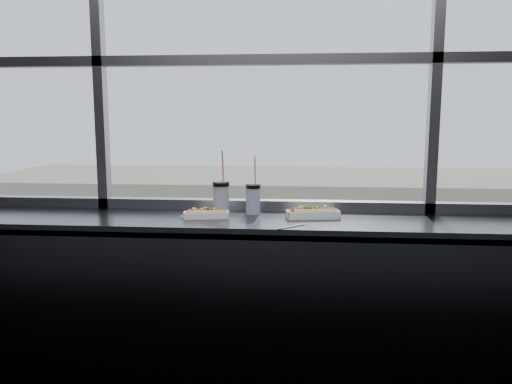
# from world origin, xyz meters

# --- Properties ---
(wall_back_lower) EXTENTS (6.00, 0.00, 6.00)m
(wall_back_lower) POSITION_xyz_m (0.00, 1.50, 0.55)
(wall_back_lower) COLOR black
(wall_back_lower) RESTS_ON ground
(window_glass) EXTENTS (6.00, 0.00, 6.00)m
(window_glass) POSITION_xyz_m (0.00, 1.52, 2.30)
(window_glass) COLOR silver
(window_glass) RESTS_ON ground
(window_mullions) EXTENTS (6.00, 0.08, 2.40)m
(window_mullions) POSITION_xyz_m (0.00, 1.50, 2.30)
(window_mullions) COLOR gray
(window_mullions) RESTS_ON ground
(counter) EXTENTS (6.00, 0.55, 0.06)m
(counter) POSITION_xyz_m (0.00, 1.23, 1.07)
(counter) COLOR #484E54
(counter) RESTS_ON ground
(counter_fascia) EXTENTS (6.00, 0.04, 1.04)m
(counter_fascia) POSITION_xyz_m (0.00, 0.97, 0.55)
(counter_fascia) COLOR #484E54
(counter_fascia) RESTS_ON ground
(hotdog_tray_left) EXTENTS (0.26, 0.13, 0.06)m
(hotdog_tray_left) POSITION_xyz_m (-0.29, 1.20, 1.13)
(hotdog_tray_left) COLOR white
(hotdog_tray_left) RESTS_ON counter
(hotdog_tray_right) EXTENTS (0.31, 0.15, 0.07)m
(hotdog_tray_right) POSITION_xyz_m (0.31, 1.26, 1.13)
(hotdog_tray_right) COLOR white
(hotdog_tray_right) RESTS_ON counter
(soda_cup_left) EXTENTS (0.10, 0.10, 0.38)m
(soda_cup_left) POSITION_xyz_m (-0.23, 1.33, 1.21)
(soda_cup_left) COLOR white
(soda_cup_left) RESTS_ON counter
(soda_cup_right) EXTENTS (0.09, 0.09, 0.34)m
(soda_cup_right) POSITION_xyz_m (-0.04, 1.37, 1.20)
(soda_cup_right) COLOR white
(soda_cup_right) RESTS_ON counter
(loose_straw) EXTENTS (0.16, 0.14, 0.01)m
(loose_straw) POSITION_xyz_m (0.18, 1.01, 1.10)
(loose_straw) COLOR white
(loose_straw) RESTS_ON counter
(wrapper) EXTENTS (0.08, 0.06, 0.02)m
(wrapper) POSITION_xyz_m (-0.41, 1.21, 1.11)
(wrapper) COLOR silver
(wrapper) RESTS_ON counter
(plaza_ground) EXTENTS (120.00, 120.00, 0.00)m
(plaza_ground) POSITION_xyz_m (0.00, 45.00, -11.00)
(plaza_ground) COLOR gray
(plaza_ground) RESTS_ON ground
(street_asphalt) EXTENTS (80.00, 10.00, 0.06)m
(street_asphalt) POSITION_xyz_m (0.00, 21.50, -10.97)
(street_asphalt) COLOR black
(street_asphalt) RESTS_ON plaza_ground
(far_sidewalk) EXTENTS (80.00, 6.00, 0.04)m
(far_sidewalk) POSITION_xyz_m (0.00, 29.50, -10.98)
(far_sidewalk) COLOR gray
(far_sidewalk) RESTS_ON plaza_ground
(far_building) EXTENTS (50.00, 14.00, 8.00)m
(far_building) POSITION_xyz_m (0.00, 39.50, -7.00)
(far_building) COLOR #9F927B
(far_building) RESTS_ON plaza_ground
(car_far_b) EXTENTS (2.88, 6.12, 1.99)m
(car_far_b) POSITION_xyz_m (2.61, 25.50, -9.95)
(car_far_b) COLOR brown
(car_far_b) RESTS_ON street_asphalt
(car_far_a) EXTENTS (2.97, 6.63, 2.18)m
(car_far_a) POSITION_xyz_m (-9.57, 25.50, -9.85)
(car_far_a) COLOR black
(car_far_a) RESTS_ON street_asphalt
(pedestrian_c) EXTENTS (0.87, 0.66, 1.97)m
(pedestrian_c) POSITION_xyz_m (5.41, 29.19, -9.98)
(pedestrian_c) COLOR #66605B
(pedestrian_c) RESTS_ON far_sidewalk
(pedestrian_d) EXTENTS (0.83, 0.62, 1.86)m
(pedestrian_d) POSITION_xyz_m (8.29, 30.19, -10.03)
(pedestrian_d) COLOR #66605B
(pedestrian_d) RESTS_ON far_sidewalk
(pedestrian_a) EXTENTS (0.74, 0.99, 2.23)m
(pedestrian_a) POSITION_xyz_m (-7.38, 30.13, -9.85)
(pedestrian_a) COLOR #66605B
(pedestrian_a) RESTS_ON far_sidewalk
(tree_left) EXTENTS (3.02, 3.02, 4.72)m
(tree_left) POSITION_xyz_m (-10.47, 29.50, -7.80)
(tree_left) COLOR #47382B
(tree_left) RESTS_ON far_sidewalk
(tree_center) EXTENTS (3.07, 3.07, 4.79)m
(tree_center) POSITION_xyz_m (1.13, 29.50, -7.75)
(tree_center) COLOR #47382B
(tree_center) RESTS_ON far_sidewalk
(tree_right) EXTENTS (3.57, 3.57, 5.57)m
(tree_right) POSITION_xyz_m (10.40, 29.50, -7.22)
(tree_right) COLOR #47382B
(tree_right) RESTS_ON far_sidewalk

